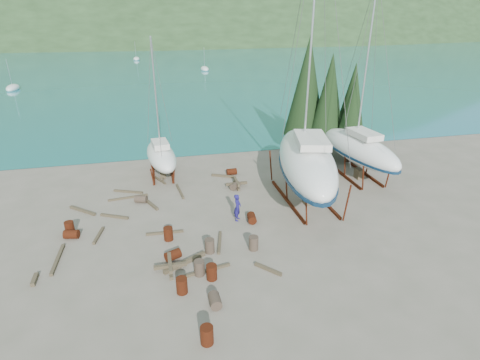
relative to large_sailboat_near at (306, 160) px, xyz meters
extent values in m
plane|color=#655F4F|center=(-6.76, -3.18, -3.29)|extent=(600.00, 600.00, 0.00)
plane|color=#1A6984|center=(-6.76, 311.82, -3.29)|extent=(700.00, 700.00, 0.00)
ellipsoid|color=#21341A|center=(-6.76, 316.82, -3.29)|extent=(800.00, 360.00, 110.00)
cube|color=beige|center=(-66.76, 186.82, -1.29)|extent=(6.00, 5.00, 4.00)
cube|color=#A54C2D|center=(-66.76, 186.82, 1.51)|extent=(6.60, 5.60, 1.60)
cube|color=beige|center=(-26.76, 186.82, -1.29)|extent=(6.00, 5.00, 4.00)
cube|color=#A54C2D|center=(-26.76, 186.82, 1.51)|extent=(6.60, 5.60, 1.60)
cube|color=beige|center=(23.24, 186.82, -1.29)|extent=(6.00, 5.00, 4.00)
cube|color=#A54C2D|center=(23.24, 186.82, 1.51)|extent=(6.60, 5.60, 1.60)
cylinder|color=black|center=(5.74, 8.82, -2.49)|extent=(0.36, 0.36, 1.60)
cone|color=black|center=(5.74, 8.82, 2.51)|extent=(3.60, 3.60, 8.40)
cylinder|color=black|center=(7.24, 6.82, -2.61)|extent=(0.36, 0.36, 1.36)
cone|color=black|center=(7.24, 6.82, 1.64)|extent=(3.06, 3.06, 7.14)
cylinder|color=black|center=(4.24, 10.82, -2.37)|extent=(0.36, 0.36, 1.84)
cone|color=black|center=(4.24, 10.82, 3.38)|extent=(4.14, 4.14, 9.66)
cylinder|color=black|center=(8.74, 9.82, -2.57)|extent=(0.36, 0.36, 1.44)
cone|color=black|center=(8.74, 9.82, 1.93)|extent=(3.24, 3.24, 7.56)
ellipsoid|color=white|center=(-36.76, 56.82, -2.91)|extent=(2.00, 5.00, 1.40)
cylinder|color=silver|center=(-36.76, 56.82, -0.06)|extent=(0.08, 0.08, 5.00)
ellipsoid|color=white|center=(3.24, 76.82, -2.91)|extent=(2.00, 5.00, 1.40)
cylinder|color=silver|center=(3.24, 76.82, -0.06)|extent=(0.08, 0.08, 5.00)
ellipsoid|color=white|center=(-14.76, 106.82, -2.91)|extent=(2.00, 5.00, 1.40)
cylinder|color=silver|center=(-14.76, 106.82, -0.06)|extent=(0.08, 0.08, 5.00)
ellipsoid|color=white|center=(0.00, 0.02, -0.04)|extent=(6.75, 13.52, 3.03)
cube|color=#0C253D|center=(0.00, -0.63, -1.11)|extent=(0.80, 2.33, 1.00)
cube|color=silver|center=(0.00, -0.63, 1.72)|extent=(2.95, 4.28, 0.50)
cylinder|color=silver|center=(0.00, 0.67, 9.37)|extent=(0.14, 0.14, 15.60)
cube|color=#55170E|center=(-1.33, 0.02, -3.19)|extent=(0.18, 7.15, 0.20)
cube|color=#55170E|center=(1.33, 0.02, -3.19)|extent=(0.18, 7.15, 0.20)
cube|color=brown|center=(0.00, -0.63, -2.67)|extent=(0.50, 0.80, 1.23)
ellipsoid|color=white|center=(6.24, 3.36, -0.72)|extent=(3.97, 10.36, 2.39)
cube|color=#0C253D|center=(6.24, 2.86, -1.46)|extent=(0.44, 1.84, 1.00)
cube|color=silver|center=(6.24, 2.86, 0.73)|extent=(1.92, 3.18, 0.50)
cylinder|color=silver|center=(6.24, 3.87, 6.64)|extent=(0.14, 0.14, 12.13)
cube|color=#55170E|center=(5.21, 3.36, -3.19)|extent=(0.18, 5.56, 0.20)
cube|color=#55170E|center=(7.27, 3.36, -3.19)|extent=(0.18, 5.56, 0.20)
cube|color=brown|center=(6.24, 2.86, -2.85)|extent=(0.50, 0.80, 0.88)
ellipsoid|color=white|center=(-10.39, 7.32, -1.42)|extent=(3.18, 7.49, 1.87)
cube|color=#0C253D|center=(-10.39, 6.96, -1.91)|extent=(0.41, 1.33, 1.00)
cube|color=silver|center=(-10.39, 6.96, -0.24)|extent=(1.52, 2.32, 0.50)
cylinder|color=silver|center=(-10.39, 7.69, 3.97)|extent=(0.14, 0.14, 8.72)
cube|color=#55170E|center=(-11.19, 7.32, -3.19)|extent=(0.18, 4.00, 0.20)
cube|color=#55170E|center=(-9.59, 7.32, -3.19)|extent=(0.18, 4.00, 0.20)
cube|color=brown|center=(-10.39, 6.96, -3.07)|extent=(0.50, 0.80, 0.43)
imported|color=navy|center=(-5.65, -1.88, -2.32)|extent=(0.74, 0.84, 1.95)
cylinder|color=#2D2823|center=(-8.57, -9.84, -3.00)|extent=(0.59, 0.89, 0.58)
cylinder|color=#55170E|center=(-16.47, -1.80, -3.00)|extent=(0.98, 0.75, 0.58)
cylinder|color=#55170E|center=(-9.28, -12.04, -2.85)|extent=(0.58, 0.58, 0.88)
cylinder|color=#55170E|center=(-4.38, 6.14, -3.00)|extent=(0.89, 0.60, 0.58)
cylinder|color=#2D2823|center=(-5.49, -5.61, -2.85)|extent=(0.58, 0.58, 0.88)
cylinder|color=#55170E|center=(-4.75, -2.36, -3.00)|extent=(0.68, 0.94, 0.58)
cylinder|color=#55170E|center=(-16.65, -1.21, -2.85)|extent=(0.58, 0.58, 0.88)
cylinder|color=#2D2823|center=(-12.21, 2.36, -3.00)|extent=(1.02, 0.84, 0.58)
cylinder|color=#55170E|center=(-8.40, -7.81, -2.85)|extent=(0.58, 0.58, 0.88)
cylinder|color=#2D2823|center=(-4.72, 3.11, -3.00)|extent=(1.01, 1.05, 0.58)
cylinder|color=#55170E|center=(-10.32, -5.55, -3.00)|extent=(1.04, 0.90, 0.58)
cylinder|color=#55170E|center=(-10.05, -8.54, -2.85)|extent=(0.58, 0.58, 0.88)
cylinder|color=#55170E|center=(-10.46, -3.37, -2.85)|extent=(0.58, 0.58, 0.88)
cylinder|color=#2D2823|center=(-8.13, -5.30, -2.85)|extent=(0.58, 0.58, 0.88)
cylinder|color=#2D2823|center=(-9.00, -7.28, -2.85)|extent=(0.58, 0.58, 0.88)
cube|color=brown|center=(-10.36, 7.17, -3.22)|extent=(0.24, 2.39, 0.14)
cube|color=brown|center=(-16.35, 1.81, -3.20)|extent=(2.02, 1.79, 0.19)
cube|color=brown|center=(-8.66, -7.14, -3.22)|extent=(2.92, 0.72, 0.15)
cube|color=brown|center=(-14.03, 0.41, -3.21)|extent=(1.99, 1.12, 0.17)
cube|color=brown|center=(-7.39, -4.52, -3.21)|extent=(0.68, 2.37, 0.16)
cube|color=brown|center=(-5.26, 5.85, -3.20)|extent=(1.87, 1.06, 0.19)
cube|color=brown|center=(-5.23, -7.80, -3.20)|extent=(1.27, 1.40, 0.17)
cube|color=brown|center=(-11.48, 1.71, -3.20)|extent=(1.05, 1.95, 0.19)
cube|color=brown|center=(-10.80, 6.40, -3.22)|extent=(1.24, 2.28, 0.15)
cube|color=brown|center=(-9.19, 3.53, -3.21)|extent=(0.49, 2.74, 0.16)
cube|color=brown|center=(-10.66, -2.58, -3.21)|extent=(2.42, 0.25, 0.15)
cube|color=brown|center=(-14.83, -1.97, -3.21)|extent=(0.55, 1.93, 0.17)
cube|color=brown|center=(-17.67, -5.86, -3.18)|extent=(0.24, 0.99, 0.22)
cube|color=brown|center=(-16.86, -4.16, -3.20)|extent=(0.27, 2.99, 0.18)
cube|color=brown|center=(-13.22, 3.31, -3.22)|extent=(2.99, 0.55, 0.15)
cube|color=brown|center=(-9.70, -6.17, -3.18)|extent=(2.54, 1.53, 0.23)
cube|color=brown|center=(-13.25, 4.41, -3.21)|extent=(2.33, 1.12, 0.16)
cube|color=brown|center=(-10.54, -6.55, -3.19)|extent=(0.20, 1.80, 0.20)
cube|color=brown|center=(-10.54, -6.55, -2.99)|extent=(1.80, 0.20, 0.20)
cube|color=brown|center=(-10.54, -6.55, -2.79)|extent=(0.20, 1.80, 0.20)
cube|color=brown|center=(-4.52, 3.50, -3.19)|extent=(0.20, 1.80, 0.20)
cube|color=brown|center=(-4.52, 3.50, -2.99)|extent=(1.80, 0.20, 0.20)
cube|color=brown|center=(-4.52, 3.50, -2.79)|extent=(0.20, 1.80, 0.20)
camera|label=1|loc=(-10.61, -24.08, 9.70)|focal=28.00mm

